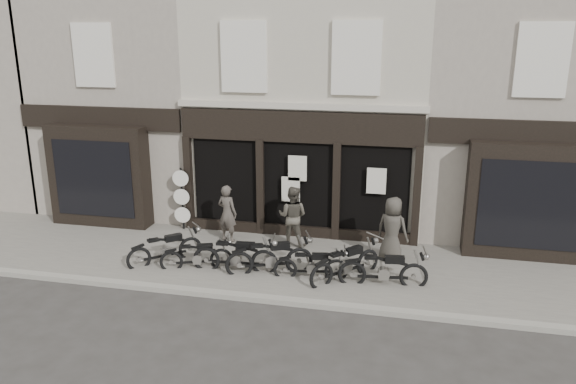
% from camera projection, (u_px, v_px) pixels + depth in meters
% --- Properties ---
extents(ground_plane, '(90.00, 90.00, 0.00)m').
position_uv_depth(ground_plane, '(275.00, 279.00, 14.39)').
color(ground_plane, '#2D2B28').
rests_on(ground_plane, ground).
extents(pavement, '(30.00, 4.20, 0.12)m').
position_uv_depth(pavement, '(283.00, 263.00, 15.21)').
color(pavement, '#605B55').
rests_on(pavement, ground_plane).
extents(kerb, '(30.00, 0.25, 0.13)m').
position_uv_depth(kerb, '(263.00, 299.00, 13.20)').
color(kerb, gray).
rests_on(kerb, ground_plane).
extents(central_building, '(7.30, 6.22, 8.34)m').
position_uv_depth(central_building, '(316.00, 93.00, 18.82)').
color(central_building, '#A69D8F').
rests_on(central_building, ground).
extents(neighbour_left, '(5.60, 6.73, 8.34)m').
position_uv_depth(neighbour_left, '(141.00, 91.00, 20.09)').
color(neighbour_left, gray).
rests_on(neighbour_left, ground).
extents(neighbour_right, '(5.60, 6.73, 8.34)m').
position_uv_depth(neighbour_right, '(517.00, 100.00, 17.47)').
color(neighbour_right, gray).
rests_on(neighbour_right, ground).
extents(motorcycle_0, '(1.69, 1.62, 1.01)m').
position_uv_depth(motorcycle_0, '(166.00, 251.00, 15.12)').
color(motorcycle_0, black).
rests_on(motorcycle_0, ground).
extents(motorcycle_1, '(1.82, 0.90, 0.91)m').
position_uv_depth(motorcycle_1, '(197.00, 258.00, 14.76)').
color(motorcycle_1, black).
rests_on(motorcycle_1, ground).
extents(motorcycle_2, '(2.26, 0.62, 1.08)m').
position_uv_depth(motorcycle_2, '(236.00, 259.00, 14.57)').
color(motorcycle_2, black).
rests_on(motorcycle_2, ground).
extents(motorcycle_3, '(2.16, 1.14, 1.09)m').
position_uv_depth(motorcycle_3, '(271.00, 260.00, 14.47)').
color(motorcycle_3, black).
rests_on(motorcycle_3, ground).
extents(motorcycle_4, '(1.89, 0.61, 0.91)m').
position_uv_depth(motorcycle_4, '(312.00, 268.00, 14.18)').
color(motorcycle_4, black).
rests_on(motorcycle_4, ground).
extents(motorcycle_5, '(1.69, 1.80, 1.07)m').
position_uv_depth(motorcycle_5, '(346.00, 266.00, 14.11)').
color(motorcycle_5, black).
rests_on(motorcycle_5, ground).
extents(motorcycle_6, '(2.20, 0.60, 1.05)m').
position_uv_depth(motorcycle_6, '(384.00, 273.00, 13.75)').
color(motorcycle_6, black).
rests_on(motorcycle_6, ground).
extents(man_left, '(0.71, 0.57, 1.70)m').
position_uv_depth(man_left, '(227.00, 213.00, 16.43)').
color(man_left, '#433D37').
rests_on(man_left, pavement).
extents(man_centre, '(0.92, 0.75, 1.77)m').
position_uv_depth(man_centre, '(293.00, 216.00, 16.08)').
color(man_centre, '#48433A').
rests_on(man_centre, pavement).
extents(man_right, '(1.02, 0.85, 1.78)m').
position_uv_depth(man_right, '(392.00, 229.00, 15.01)').
color(man_right, '#39352F').
rests_on(man_right, pavement).
extents(advert_sign_post, '(0.51, 0.33, 2.09)m').
position_uv_depth(advert_sign_post, '(182.00, 202.00, 17.38)').
color(advert_sign_post, black).
rests_on(advert_sign_post, ground).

